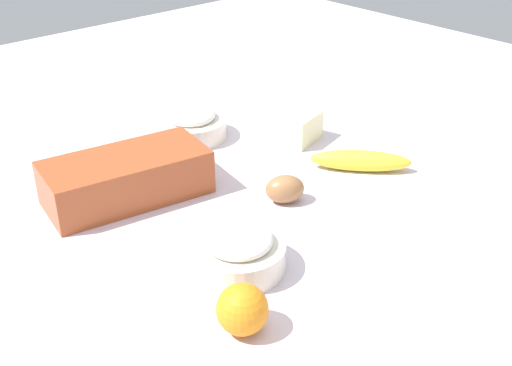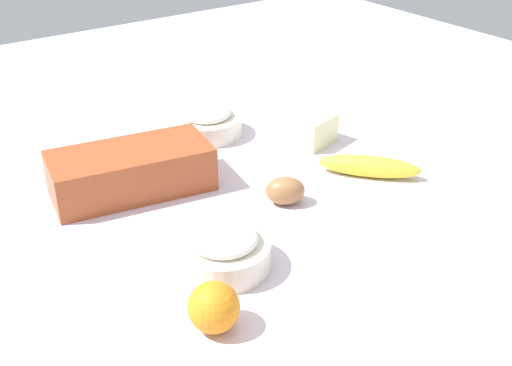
% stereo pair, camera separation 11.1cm
% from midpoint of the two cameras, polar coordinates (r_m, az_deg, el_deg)
% --- Properties ---
extents(ground_plane, '(2.40, 2.40, 0.02)m').
position_cam_midpoint_polar(ground_plane, '(1.13, 2.80, -2.29)').
color(ground_plane, silver).
extents(loaf_pan, '(0.30, 0.18, 0.08)m').
position_cam_midpoint_polar(loaf_pan, '(1.16, -8.27, 1.09)').
color(loaf_pan, '#9E4723').
rests_on(loaf_pan, ground_plane).
extents(flour_bowl, '(0.14, 0.14, 0.07)m').
position_cam_midpoint_polar(flour_bowl, '(0.95, 0.50, -5.95)').
color(flour_bowl, silver).
rests_on(flour_bowl, ground_plane).
extents(sugar_bowl, '(0.15, 0.15, 0.07)m').
position_cam_midpoint_polar(sugar_bowl, '(1.37, -2.03, 5.40)').
color(sugar_bowl, silver).
rests_on(sugar_bowl, ground_plane).
extents(banana, '(0.16, 0.17, 0.04)m').
position_cam_midpoint_polar(banana, '(1.23, 12.48, 1.38)').
color(banana, yellow).
rests_on(banana, ground_plane).
extents(orange_fruit, '(0.07, 0.07, 0.07)m').
position_cam_midpoint_polar(orange_fruit, '(0.84, 0.07, -11.00)').
color(orange_fruit, orange).
rests_on(orange_fruit, ground_plane).
extents(butter_block, '(0.10, 0.08, 0.06)m').
position_cam_midpoint_polar(butter_block, '(1.34, 7.46, 4.59)').
color(butter_block, '#F4EDB2').
rests_on(butter_block, ground_plane).
extents(egg_near_butter, '(0.08, 0.08, 0.05)m').
position_cam_midpoint_polar(egg_near_butter, '(1.12, 5.42, -0.75)').
color(egg_near_butter, '#9F6A40').
rests_on(egg_near_butter, ground_plane).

